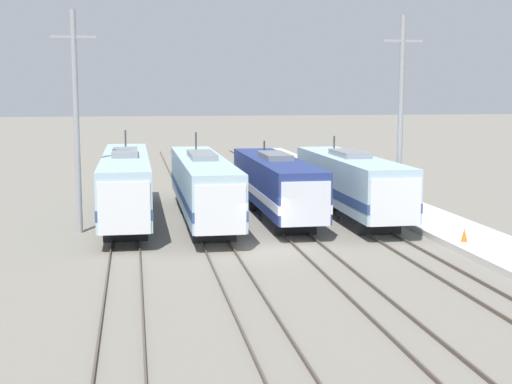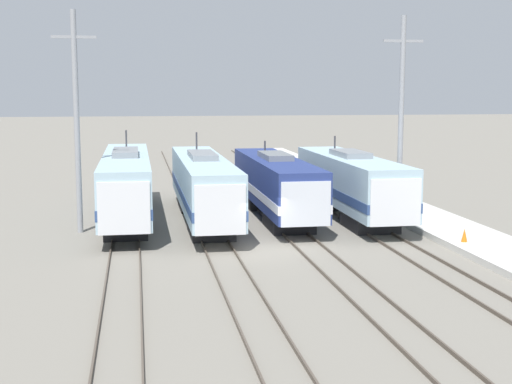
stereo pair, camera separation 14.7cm
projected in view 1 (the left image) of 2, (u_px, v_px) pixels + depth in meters
ground_plane at (265, 249)px, 36.27m from camera, size 400.00×400.00×0.00m
rail_pair_far_left at (125, 253)px, 35.08m from camera, size 1.51×120.00×0.15m
rail_pair_center_left at (219, 249)px, 35.87m from camera, size 1.51×120.00×0.15m
rail_pair_center_right at (309, 246)px, 36.65m from camera, size 1.51×120.00×0.15m
rail_pair_far_right at (396, 243)px, 37.43m from camera, size 1.51×120.00×0.15m
locomotive_far_left at (126, 185)px, 44.02m from camera, size 2.84×19.60×5.36m
locomotive_center_left at (203, 187)px, 43.59m from camera, size 2.81×18.94×5.26m
locomotive_center_right at (276, 185)px, 44.88m from camera, size 2.93×16.80×4.63m
locomotive_far_right at (352, 184)px, 44.72m from camera, size 3.06×16.42×4.97m
catenary_tower_left at (76, 119)px, 39.69m from camera, size 2.45×0.32×12.42m
catenary_tower_right at (401, 117)px, 42.88m from camera, size 2.45×0.32×12.42m
platform at (471, 238)px, 38.13m from camera, size 4.00×120.00×0.35m
traffic_cone at (464, 235)px, 36.41m from camera, size 0.32×0.32×0.69m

